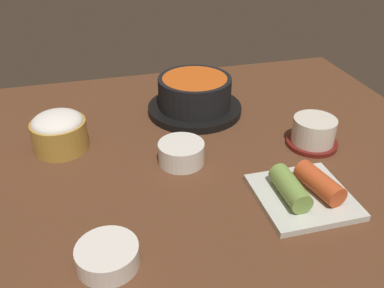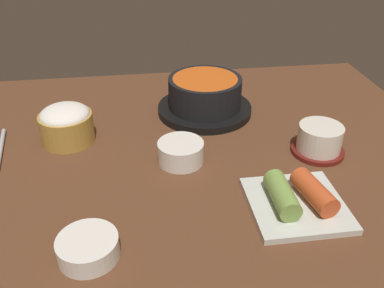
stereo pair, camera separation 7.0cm
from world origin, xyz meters
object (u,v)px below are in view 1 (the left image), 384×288
stone_pot (195,96)px  side_bowl_near (108,255)px  rice_bowl (59,131)px  banchan_cup_center (181,152)px  tea_cup_with_saucer (313,132)px  kimchi_plate (304,191)px

stone_pot → side_bowl_near: stone_pot is taller
side_bowl_near → rice_bowl: bearing=100.9°
stone_pot → side_bowl_near: 42.91cm
rice_bowl → side_bowl_near: bearing=-79.1°
stone_pot → banchan_cup_center: stone_pot is taller
stone_pot → tea_cup_with_saucer: stone_pot is taller
stone_pot → rice_bowl: size_ratio=2.02×
rice_bowl → side_bowl_near: size_ratio=1.22×
banchan_cup_center → side_bowl_near: bearing=-125.3°
rice_bowl → kimchi_plate: size_ratio=0.70×
rice_bowl → side_bowl_near: 30.12cm
side_bowl_near → tea_cup_with_saucer: bearing=26.4°
rice_bowl → stone_pot: bearing=16.1°
kimchi_plate → side_bowl_near: size_ratio=1.74×
banchan_cup_center → side_bowl_near: 24.24cm
rice_bowl → banchan_cup_center: (19.68, -9.72, -1.66)cm
tea_cup_with_saucer → stone_pot: bearing=133.5°
banchan_cup_center → rice_bowl: bearing=153.7°
tea_cup_with_saucer → kimchi_plate: 16.44cm
kimchi_plate → side_bowl_near: (-29.43, -5.37, 0.03)cm
banchan_cup_center → side_bowl_near: banchan_cup_center is taller
stone_pot → tea_cup_with_saucer: (17.24, -18.17, -0.99)cm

